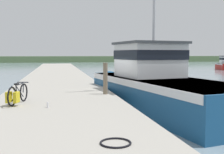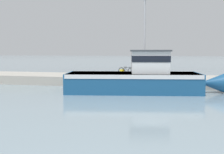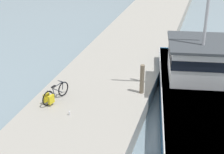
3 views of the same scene
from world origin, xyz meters
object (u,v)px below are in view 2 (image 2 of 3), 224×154
bicycle_touring (125,71)px  water_bottle_by_bike (114,74)px  fishing_boat_main (140,77)px  mooring_post (139,70)px

bicycle_touring → water_bottle_by_bike: size_ratio=8.88×
fishing_boat_main → water_bottle_by_bike: fishing_boat_main is taller
bicycle_touring → fishing_boat_main: bearing=36.4°
water_bottle_by_bike → bicycle_touring: bearing=142.6°
bicycle_touring → water_bottle_by_bike: (1.13, -0.86, -0.26)m
fishing_boat_main → mooring_post: 2.66m
bicycle_touring → mooring_post: (3.62, 1.97, 0.36)m
bicycle_touring → mooring_post: 4.14m
fishing_boat_main → bicycle_touring: fishing_boat_main is taller
fishing_boat_main → water_bottle_by_bike: (-5.10, -3.23, -0.25)m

